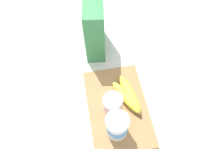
{
  "coord_description": "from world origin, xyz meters",
  "views": [
    {
      "loc": [
        -0.37,
        0.09,
        0.82
      ],
      "look_at": [
        0.11,
        0.0,
        0.07
      ],
      "focal_mm": 38.78,
      "sensor_mm": 36.0,
      "label": 1
    }
  ],
  "objects": [
    {
      "name": "yogurt_cup_front",
      "position": [
        -0.09,
        0.02,
        0.07
      ],
      "size": [
        0.08,
        0.08,
        0.1
      ],
      "color": "white",
      "rests_on": "cutting_board"
    },
    {
      "name": "banana_bunch",
      "position": [
        0.03,
        -0.04,
        0.04
      ],
      "size": [
        0.18,
        0.1,
        0.04
      ],
      "color": "yellow",
      "rests_on": "cutting_board"
    },
    {
      "name": "yogurt_cup_back",
      "position": [
        -0.01,
        0.02,
        0.06
      ],
      "size": [
        0.07,
        0.07,
        0.08
      ],
      "color": "white",
      "rests_on": "cutting_board"
    },
    {
      "name": "cutting_board",
      "position": [
        0.0,
        0.0,
        0.01
      ],
      "size": [
        0.34,
        0.21,
        0.02
      ],
      "primitive_type": "cube",
      "color": "#A37A4C",
      "rests_on": "ground_plane"
    },
    {
      "name": "ground_plane",
      "position": [
        0.0,
        0.0,
        0.0
      ],
      "size": [
        2.4,
        2.4,
        0.0
      ],
      "primitive_type": "plane",
      "color": "silver"
    },
    {
      "name": "cereal_box",
      "position": [
        0.31,
        0.03,
        0.12
      ],
      "size": [
        0.18,
        0.1,
        0.24
      ],
      "primitive_type": "cube",
      "rotation": [
        0.0,
        0.0,
        -0.15
      ],
      "color": "#38844C",
      "rests_on": "ground_plane"
    }
  ]
}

